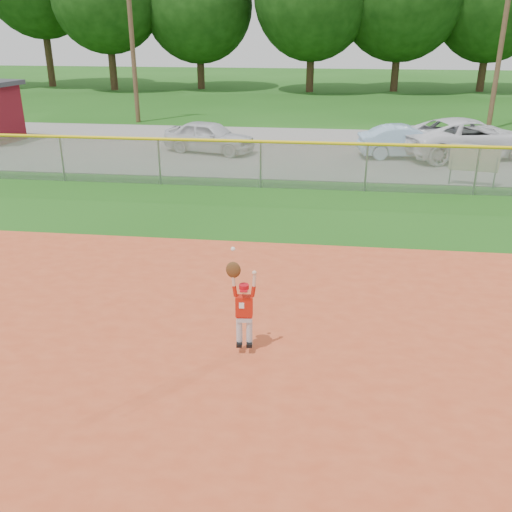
% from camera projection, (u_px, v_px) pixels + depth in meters
% --- Properties ---
extents(ground, '(120.00, 120.00, 0.00)m').
position_uv_depth(ground, '(189.00, 352.00, 9.35)').
color(ground, '#1A4F12').
rests_on(ground, ground).
extents(clay_infield, '(24.00, 16.00, 0.04)m').
position_uv_depth(clay_infield, '(128.00, 489.00, 6.59)').
color(clay_infield, '#BF4422').
rests_on(clay_infield, ground).
extents(parking_strip, '(44.00, 10.00, 0.03)m').
position_uv_depth(parking_strip, '(277.00, 149.00, 24.01)').
color(parking_strip, slate).
rests_on(parking_strip, ground).
extents(car_white_a, '(3.97, 2.43, 1.26)m').
position_uv_depth(car_white_a, '(209.00, 137.00, 23.14)').
color(car_white_a, silver).
rests_on(car_white_a, parking_strip).
extents(car_blue, '(3.85, 1.76, 1.22)m').
position_uv_depth(car_blue, '(407.00, 142.00, 22.27)').
color(car_blue, '#92B9DB').
rests_on(car_blue, parking_strip).
extents(car_white_b, '(5.96, 4.28, 1.51)m').
position_uv_depth(car_white_b, '(468.00, 138.00, 22.21)').
color(car_white_b, white).
rests_on(car_white_b, parking_strip).
extents(sponsor_sign, '(1.51, 0.32, 1.36)m').
position_uv_depth(sponsor_sign, '(474.00, 159.00, 18.30)').
color(sponsor_sign, gray).
rests_on(sponsor_sign, ground).
extents(outfield_fence, '(40.06, 0.10, 1.55)m').
position_uv_depth(outfield_fence, '(261.00, 161.00, 18.18)').
color(outfield_fence, gray).
rests_on(outfield_fence, ground).
extents(power_lines, '(19.40, 0.24, 9.00)m').
position_uv_depth(power_lines, '(310.00, 28.00, 27.61)').
color(power_lines, '#4C3823').
rests_on(power_lines, ground).
extents(ballplayer, '(0.48, 0.22, 1.70)m').
position_uv_depth(ballplayer, '(243.00, 305.00, 8.98)').
color(ballplayer, silver).
rests_on(ballplayer, ground).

